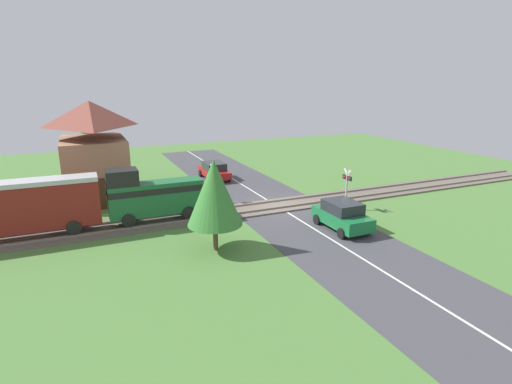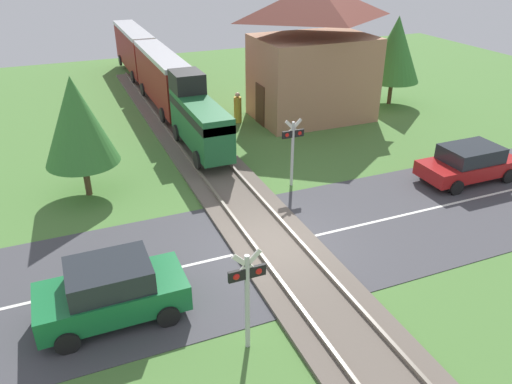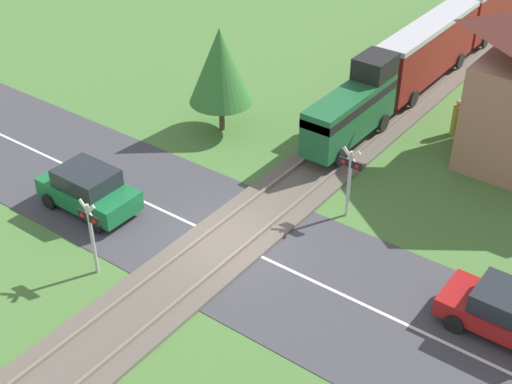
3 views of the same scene
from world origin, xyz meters
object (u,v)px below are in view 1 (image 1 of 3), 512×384
Objects in this scene: crossing_signal_west_approach at (347,184)px; station_building at (94,152)px; car_near_crossing at (342,215)px; pedestrian_by_station at (89,204)px; car_far_side at (214,170)px; crossing_signal_east_approach at (212,178)px.

station_building is at bearing 56.94° from crossing_signal_west_approach.
crossing_signal_west_approach is 0.40× the size of station_building.
station_building is (12.38, 12.36, 2.54)m from car_near_crossing.
pedestrian_by_station is at bearing 70.11° from crossing_signal_west_approach.
car_far_side is at bearing -77.33° from station_building.
crossing_signal_east_approach is 1.70× the size of pedestrian_by_station.
car_near_crossing is 3.77m from crossing_signal_west_approach.
crossing_signal_west_approach is at bearing -156.02° from car_far_side.
car_far_side is 12.83m from crossing_signal_west_approach.
car_near_crossing is 0.54× the size of station_building.
station_building is at bearing 56.85° from crossing_signal_east_approach.
car_near_crossing is 1.36× the size of crossing_signal_east_approach.
crossing_signal_west_approach is at bearing -109.89° from pedestrian_by_station.
crossing_signal_west_approach is 1.00× the size of crossing_signal_east_approach.
crossing_signal_east_approach is at bearing -95.05° from pedestrian_by_station.
crossing_signal_east_approach is (-6.81, 2.32, 1.02)m from car_far_side.
crossing_signal_east_approach is 7.98m from pedestrian_by_station.
crossing_signal_east_approach is (7.70, 5.20, 0.95)m from car_near_crossing.
car_near_crossing is 14.79m from car_far_side.
crossing_signal_east_approach reaches higher than car_near_crossing.
crossing_signal_east_approach is at bearing 161.20° from car_far_side.
car_far_side is (14.51, 2.88, -0.08)m from car_near_crossing.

